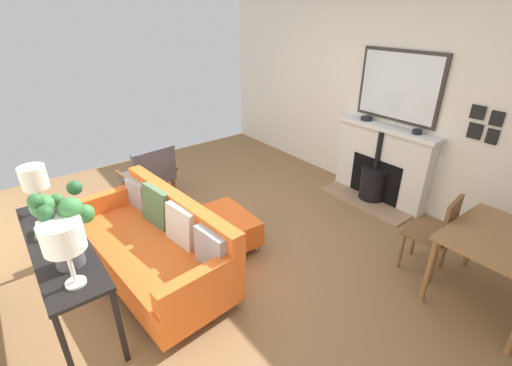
{
  "coord_description": "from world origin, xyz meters",
  "views": [
    {
      "loc": [
        1.86,
        2.94,
        2.48
      ],
      "look_at": [
        -0.31,
        0.11,
        0.72
      ],
      "focal_mm": 24.94,
      "sensor_mm": 36.0,
      "label": 1
    }
  ],
  "objects_px": {
    "mantel_bowl_near": "(366,118)",
    "table_lamp_far_end": "(63,238)",
    "potted_plant": "(63,222)",
    "dining_table": "(503,248)",
    "armchair_accent": "(150,172)",
    "dining_chair_near_fireplace": "(438,230)",
    "fireplace": "(380,168)",
    "book_stack": "(51,228)",
    "sofa": "(157,245)",
    "mantel_bowl_far": "(417,131)",
    "console_table": "(60,250)",
    "table_lamp_near_end": "(34,179)",
    "ottoman": "(226,227)"
  },
  "relations": [
    {
      "from": "potted_plant",
      "to": "book_stack",
      "type": "distance_m",
      "value": 0.66
    },
    {
      "from": "potted_plant",
      "to": "dining_table",
      "type": "bearing_deg",
      "value": 148.23
    },
    {
      "from": "mantel_bowl_far",
      "to": "potted_plant",
      "type": "height_order",
      "value": "potted_plant"
    },
    {
      "from": "mantel_bowl_near",
      "to": "armchair_accent",
      "type": "xyz_separation_m",
      "value": [
        2.64,
        -1.49,
        -0.64
      ]
    },
    {
      "from": "table_lamp_far_end",
      "to": "armchair_accent",
      "type": "bearing_deg",
      "value": -123.09
    },
    {
      "from": "mantel_bowl_near",
      "to": "sofa",
      "type": "height_order",
      "value": "mantel_bowl_near"
    },
    {
      "from": "fireplace",
      "to": "dining_table",
      "type": "distance_m",
      "value": 2.11
    },
    {
      "from": "fireplace",
      "to": "mantel_bowl_near",
      "type": "relative_size",
      "value": 9.19
    },
    {
      "from": "dining_table",
      "to": "book_stack",
      "type": "bearing_deg",
      "value": -38.52
    },
    {
      "from": "mantel_bowl_far",
      "to": "dining_table",
      "type": "height_order",
      "value": "mantel_bowl_far"
    },
    {
      "from": "fireplace",
      "to": "dining_chair_near_fireplace",
      "type": "distance_m",
      "value": 1.62
    },
    {
      "from": "mantel_bowl_near",
      "to": "book_stack",
      "type": "bearing_deg",
      "value": -2.79
    },
    {
      "from": "fireplace",
      "to": "book_stack",
      "type": "bearing_deg",
      "value": -7.79
    },
    {
      "from": "mantel_bowl_near",
      "to": "fireplace",
      "type": "bearing_deg",
      "value": 85.3
    },
    {
      "from": "mantel_bowl_near",
      "to": "table_lamp_far_end",
      "type": "relative_size",
      "value": 0.31
    },
    {
      "from": "potted_plant",
      "to": "book_stack",
      "type": "bearing_deg",
      "value": -85.1
    },
    {
      "from": "mantel_bowl_near",
      "to": "console_table",
      "type": "height_order",
      "value": "mantel_bowl_near"
    },
    {
      "from": "console_table",
      "to": "mantel_bowl_near",
      "type": "bearing_deg",
      "value": 179.97
    },
    {
      "from": "mantel_bowl_near",
      "to": "potted_plant",
      "type": "height_order",
      "value": "potted_plant"
    },
    {
      "from": "sofa",
      "to": "ottoman",
      "type": "relative_size",
      "value": 2.56
    },
    {
      "from": "book_stack",
      "to": "dining_chair_near_fireplace",
      "type": "distance_m",
      "value": 3.59
    },
    {
      "from": "console_table",
      "to": "table_lamp_far_end",
      "type": "relative_size",
      "value": 3.3
    },
    {
      "from": "sofa",
      "to": "mantel_bowl_far",
      "type": "bearing_deg",
      "value": 166.46
    },
    {
      "from": "sofa",
      "to": "potted_plant",
      "type": "relative_size",
      "value": 3.15
    },
    {
      "from": "dining_table",
      "to": "console_table",
      "type": "bearing_deg",
      "value": -36.26
    },
    {
      "from": "potted_plant",
      "to": "dining_table",
      "type": "relative_size",
      "value": 0.66
    },
    {
      "from": "console_table",
      "to": "table_lamp_near_end",
      "type": "xyz_separation_m",
      "value": [
        0.0,
        -0.62,
        0.42
      ]
    },
    {
      "from": "fireplace",
      "to": "table_lamp_near_end",
      "type": "bearing_deg",
      "value": -13.78
    },
    {
      "from": "mantel_bowl_near",
      "to": "armchair_accent",
      "type": "height_order",
      "value": "mantel_bowl_near"
    },
    {
      "from": "mantel_bowl_far",
      "to": "book_stack",
      "type": "relative_size",
      "value": 0.45
    },
    {
      "from": "table_lamp_near_end",
      "to": "dining_table",
      "type": "relative_size",
      "value": 0.48
    },
    {
      "from": "fireplace",
      "to": "ottoman",
      "type": "bearing_deg",
      "value": -8.98
    },
    {
      "from": "mantel_bowl_near",
      "to": "sofa",
      "type": "relative_size",
      "value": 0.08
    },
    {
      "from": "table_lamp_near_end",
      "to": "dining_chair_near_fireplace",
      "type": "distance_m",
      "value": 3.86
    },
    {
      "from": "mantel_bowl_near",
      "to": "ottoman",
      "type": "bearing_deg",
      "value": -0.47
    },
    {
      "from": "mantel_bowl_near",
      "to": "table_lamp_far_end",
      "type": "distance_m",
      "value": 4.06
    },
    {
      "from": "mantel_bowl_far",
      "to": "dining_table",
      "type": "xyz_separation_m",
      "value": [
        0.97,
        1.46,
        -0.47
      ]
    },
    {
      "from": "mantel_bowl_far",
      "to": "console_table",
      "type": "distance_m",
      "value": 4.11
    },
    {
      "from": "armchair_accent",
      "to": "book_stack",
      "type": "relative_size",
      "value": 3.04
    },
    {
      "from": "mantel_bowl_far",
      "to": "book_stack",
      "type": "distance_m",
      "value": 4.14
    },
    {
      "from": "armchair_accent",
      "to": "potted_plant",
      "type": "xyz_separation_m",
      "value": [
        1.33,
        1.86,
        0.66
      ]
    },
    {
      "from": "fireplace",
      "to": "table_lamp_far_end",
      "type": "height_order",
      "value": "table_lamp_far_end"
    },
    {
      "from": "mantel_bowl_far",
      "to": "table_lamp_near_end",
      "type": "xyz_separation_m",
      "value": [
        4.01,
        -1.39,
        -0.02
      ]
    },
    {
      "from": "sofa",
      "to": "potted_plant",
      "type": "xyz_separation_m",
      "value": [
        0.77,
        0.38,
        0.76
      ]
    },
    {
      "from": "book_stack",
      "to": "armchair_accent",
      "type": "bearing_deg",
      "value": -136.88
    },
    {
      "from": "mantel_bowl_near",
      "to": "table_lamp_far_end",
      "type": "height_order",
      "value": "table_lamp_far_end"
    },
    {
      "from": "mantel_bowl_near",
      "to": "dining_chair_near_fireplace",
      "type": "bearing_deg",
      "value": 60.11
    },
    {
      "from": "ottoman",
      "to": "book_stack",
      "type": "bearing_deg",
      "value": -6.1
    },
    {
      "from": "table_lamp_far_end",
      "to": "mantel_bowl_far",
      "type": "bearing_deg",
      "value": 178.01
    },
    {
      "from": "mantel_bowl_far",
      "to": "ottoman",
      "type": "height_order",
      "value": "mantel_bowl_far"
    }
  ]
}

